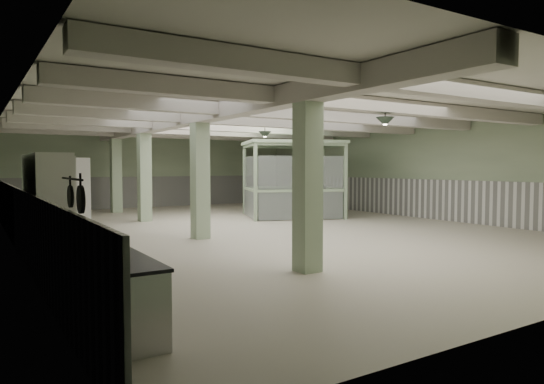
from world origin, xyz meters
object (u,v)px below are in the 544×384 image
walkin_cooler (48,211)px  guard_booth (292,167)px  prep_counter (82,271)px  filing_cabinet (324,199)px

walkin_cooler → guard_booth: guard_booth is taller
walkin_cooler → prep_counter: bearing=-88.2°
prep_counter → guard_booth: size_ratio=1.13×
prep_counter → filing_cabinet: 14.53m
prep_counter → walkin_cooler: walkin_cooler is taller
prep_counter → walkin_cooler: bearing=91.8°
walkin_cooler → filing_cabinet: 13.12m
prep_counter → guard_booth: bearing=41.6°
walkin_cooler → filing_cabinet: size_ratio=1.99×
filing_cabinet → walkin_cooler: bearing=-135.4°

